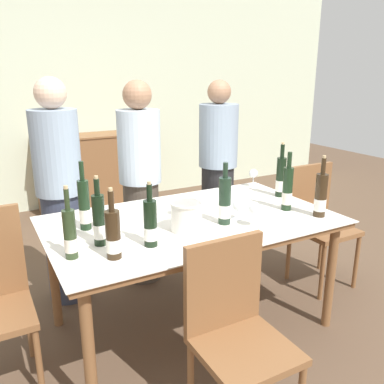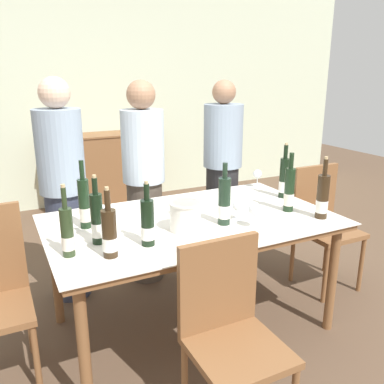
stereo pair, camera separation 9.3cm
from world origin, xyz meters
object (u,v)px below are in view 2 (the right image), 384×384
at_px(wine_bottle_0, 322,198).
at_px(wine_bottle_3, 109,234).
at_px(dining_table, 192,229).
at_px(chair_near_front, 229,325).
at_px(wine_bottle_7, 84,205).
at_px(chair_right_end, 322,218).
at_px(person_guest_right, 222,175).
at_px(wine_bottle_8, 97,220).
at_px(wine_bottle_5, 67,233).
at_px(ice_bucket, 185,215).
at_px(person_host, 64,193).
at_px(wine_bottle_4, 148,223).
at_px(wine_bottle_1, 224,202).
at_px(wine_glass_3, 181,201).
at_px(wine_bottle_6, 284,179).
at_px(wine_glass_2, 100,211).
at_px(sideboard_cabinet, 104,170).
at_px(wine_bottle_2, 289,190).
at_px(wine_glass_1, 255,210).
at_px(wine_glass_0, 238,207).
at_px(person_guest_left, 144,184).
at_px(wine_glass_4, 257,175).

height_order(wine_bottle_0, wine_bottle_3, wine_bottle_0).
bearing_deg(dining_table, chair_near_front, -103.69).
xyz_separation_m(wine_bottle_7, chair_right_end, (1.82, -0.07, -0.36)).
height_order(wine_bottle_0, person_guest_right, person_guest_right).
bearing_deg(wine_bottle_7, wine_bottle_8, -87.67).
xyz_separation_m(wine_bottle_5, chair_right_end, (1.99, 0.28, -0.34)).
bearing_deg(ice_bucket, person_host, 120.14).
bearing_deg(wine_bottle_4, wine_bottle_3, -167.39).
relative_size(wine_bottle_1, wine_glass_3, 2.75).
relative_size(dining_table, wine_bottle_6, 4.41).
distance_m(ice_bucket, wine_glass_2, 0.51).
distance_m(sideboard_cabinet, wine_glass_2, 2.79).
xyz_separation_m(wine_bottle_2, wine_bottle_3, (-1.26, -0.16, -0.02)).
bearing_deg(wine_bottle_7, chair_right_end, -2.19).
bearing_deg(wine_glass_1, wine_bottle_2, 21.48).
distance_m(wine_bottle_7, wine_glass_0, 0.93).
bearing_deg(person_guest_left, wine_glass_4, -23.11).
bearing_deg(wine_bottle_5, wine_bottle_1, 2.25).
height_order(ice_bucket, wine_bottle_4, wine_bottle_4).
bearing_deg(chair_right_end, wine_bottle_3, -167.91).
distance_m(dining_table, wine_bottle_0, 0.85).
xyz_separation_m(dining_table, wine_glass_4, (0.80, 0.43, 0.17)).
height_order(wine_bottle_1, wine_bottle_2, wine_bottle_2).
xyz_separation_m(wine_glass_4, chair_near_front, (-0.98, -1.19, -0.35)).
bearing_deg(person_guest_right, person_host, -179.91).
height_order(wine_bottle_1, wine_bottle_8, same).
distance_m(dining_table, wine_bottle_3, 0.70).
distance_m(ice_bucket, wine_bottle_7, 0.60).
relative_size(wine_bottle_1, wine_glass_2, 2.66).
height_order(ice_bucket, wine_bottle_7, wine_bottle_7).
xyz_separation_m(wine_bottle_0, wine_glass_3, (-0.78, 0.43, -0.04)).
bearing_deg(wine_bottle_4, sideboard_cabinet, 79.93).
bearing_deg(wine_bottle_0, chair_right_end, 44.05).
height_order(wine_bottle_2, chair_right_end, wine_bottle_2).
height_order(sideboard_cabinet, person_guest_right, person_guest_right).
relative_size(person_guest_left, person_guest_right, 1.00).
relative_size(wine_bottle_5, chair_near_front, 0.41).
xyz_separation_m(wine_bottle_0, wine_glass_1, (-0.48, 0.05, -0.03)).
xyz_separation_m(wine_bottle_5, wine_bottle_8, (0.17, 0.09, 0.01)).
height_order(wine_bottle_5, wine_glass_1, wine_bottle_5).
height_order(wine_bottle_2, wine_bottle_4, wine_bottle_2).
relative_size(wine_bottle_0, chair_right_end, 0.42).
xyz_separation_m(wine_glass_1, chair_right_end, (0.92, 0.38, -0.33)).
xyz_separation_m(wine_bottle_1, chair_near_front, (-0.33, -0.60, -0.38)).
xyz_separation_m(chair_right_end, person_guest_right, (-0.51, 0.69, 0.25)).
height_order(wine_glass_0, person_guest_left, person_guest_left).
xyz_separation_m(wine_bottle_0, wine_bottle_5, (-1.54, 0.14, -0.01)).
bearing_deg(chair_right_end, wine_glass_2, 178.60).
bearing_deg(wine_bottle_8, person_host, 92.17).
distance_m(wine_bottle_5, wine_bottle_7, 0.39).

